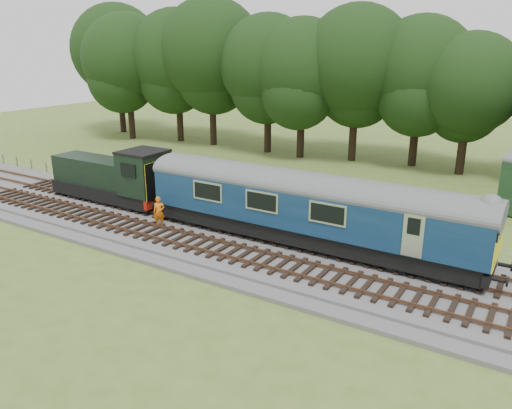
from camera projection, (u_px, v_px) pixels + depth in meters
The scene contains 9 objects.
ground at pixel (207, 238), 27.75m from camera, with size 120.00×120.00×0.00m, color #506926.
ballast at pixel (207, 236), 27.70m from camera, with size 70.00×7.00×0.35m, color #4C4C4F.
track_north at pixel (222, 224), 28.76m from camera, with size 67.20×2.40×0.21m.
track_south at pixel (189, 241), 26.33m from camera, with size 67.20×2.40×0.21m.
fence at pixel (250, 216), 31.39m from camera, with size 64.00×0.12×1.00m, color #6B6054, non-canonical shape.
tree_line at pixel (353, 162), 45.55m from camera, with size 70.00×8.00×18.00m, color black, non-canonical shape.
dmu_railcar at pixel (306, 203), 25.40m from camera, with size 18.05×2.86×3.88m.
shunter_loco at pixel (114, 178), 32.57m from camera, with size 8.91×2.60×3.38m.
worker at pixel (159, 212), 28.32m from camera, with size 0.64×0.42×1.76m, color orange.
Camera 1 is at (15.89, -20.53, 10.35)m, focal length 35.00 mm.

